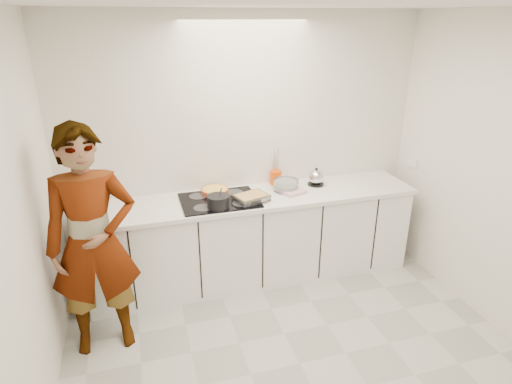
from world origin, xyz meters
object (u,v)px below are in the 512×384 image
object	(u,v)px
saucepan	(218,201)
utensil_crock	(276,178)
cook	(93,244)
tart_dish	(215,191)
kettle	(316,178)
baking_dish	(251,197)
hob	(219,200)
mixing_bowl	(286,186)

from	to	relation	value
saucepan	utensil_crock	bearing A→B (deg)	31.71
cook	saucepan	bearing A→B (deg)	18.24
tart_dish	saucepan	distance (m)	0.34
tart_dish	kettle	bearing A→B (deg)	-2.61
saucepan	baking_dish	world-z (taller)	saucepan
hob	kettle	bearing A→B (deg)	7.02
hob	cook	bearing A→B (deg)	-152.37
tart_dish	hob	bearing A→B (deg)	-87.56
tart_dish	mixing_bowl	bearing A→B (deg)	-8.45
hob	utensil_crock	distance (m)	0.71
saucepan	cook	xyz separation A→B (m)	(-1.05, -0.41, -0.05)
kettle	tart_dish	bearing A→B (deg)	177.39
hob	baking_dish	xyz separation A→B (m)	(0.28, -0.11, 0.04)
tart_dish	utensil_crock	xyz separation A→B (m)	(0.66, 0.09, 0.04)
mixing_bowl	cook	bearing A→B (deg)	-160.19
saucepan	mixing_bowl	distance (m)	0.78
mixing_bowl	cook	xyz separation A→B (m)	(-1.79, -0.64, -0.03)
saucepan	baking_dish	bearing A→B (deg)	10.24
baking_dish	mixing_bowl	size ratio (longest dim) A/B	1.39
saucepan	utensil_crock	xyz separation A→B (m)	(0.70, 0.43, 0.00)
hob	mixing_bowl	distance (m)	0.70
saucepan	cook	size ratio (longest dim) A/B	0.12
tart_dish	cook	distance (m)	1.32
baking_dish	cook	world-z (taller)	cook
utensil_crock	hob	bearing A→B (deg)	-157.88
utensil_crock	cook	world-z (taller)	cook
baking_dish	saucepan	bearing A→B (deg)	-169.76
utensil_crock	mixing_bowl	bearing A→B (deg)	-77.70
tart_dish	baking_dish	xyz separation A→B (m)	(0.29, -0.28, 0.01)
mixing_bowl	kettle	bearing A→B (deg)	9.22
hob	mixing_bowl	bearing A→B (deg)	5.91
tart_dish	mixing_bowl	distance (m)	0.71
kettle	utensil_crock	distance (m)	0.41
baking_dish	mixing_bowl	xyz separation A→B (m)	(0.41, 0.18, 0.01)
tart_dish	utensil_crock	bearing A→B (deg)	7.68
mixing_bowl	kettle	size ratio (longest dim) A/B	1.25
kettle	baking_dish	bearing A→B (deg)	-162.87
baking_dish	mixing_bowl	distance (m)	0.45
hob	baking_dish	size ratio (longest dim) A/B	2.01
tart_dish	baking_dish	size ratio (longest dim) A/B	0.79
kettle	utensil_crock	bearing A→B (deg)	160.63
baking_dish	kettle	world-z (taller)	kettle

